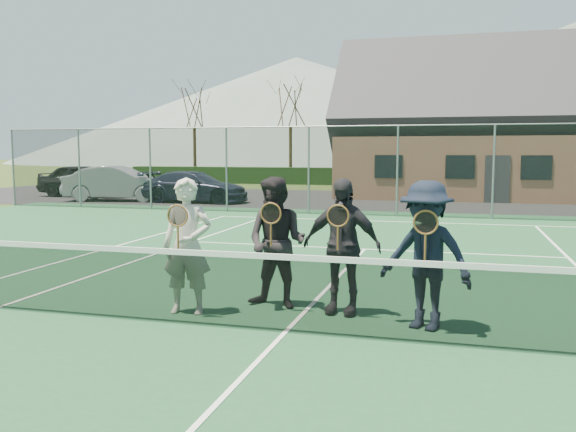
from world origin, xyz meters
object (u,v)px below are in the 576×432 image
Objects in this scene: tennis_net at (285,290)px; player_b at (277,243)px; player_a at (187,246)px; car_c at (195,187)px; car_a at (86,180)px; clubhouse at (505,112)px; car_b at (119,184)px; player_d at (426,255)px; player_c at (342,246)px.

player_b reaches higher than tennis_net.
player_b is (1.05, 0.61, -0.00)m from player_a.
car_c is at bearing 117.81° from player_b.
player_a is at bearing -140.37° from car_a.
car_a is at bearing 129.22° from tennis_net.
car_c is at bearing -151.11° from clubhouse.
car_b is 19.62m from player_b.
tennis_net is (8.78, -16.94, -0.12)m from car_c.
player_b is 1.00× the size of player_d.
tennis_net is (15.19, -18.61, -0.24)m from car_a.
car_a is at bearing 46.05° from car_b.
player_c is at bearing -135.75° from car_a.
player_c is (1.96, 0.54, -0.00)m from player_a.
car_a is at bearing 133.00° from player_d.
player_d is at bearing -95.91° from clubhouse.
clubhouse is 23.70m from player_d.
clubhouse reaches higher than player_d.
player_a is 1.00× the size of player_b.
car_a reaches higher than car_b.
tennis_net is 1.22m from player_c.
player_a is at bearing -150.02° from player_b.
player_b is (11.85, -15.63, 0.16)m from car_b.
car_b is at bearing -120.12° from car_a.
car_a is 0.39× the size of tennis_net.
tennis_net is at bearing -158.52° from player_d.
car_b is at bearing 93.16° from car_c.
car_b is at bearing 127.18° from player_b.
car_c is at bearing 122.42° from player_d.
clubhouse reaches higher than player_b.
car_c is 17.97m from player_a.
car_a reaches higher than car_c.
clubhouse reaches higher than car_b.
clubhouse is 8.67× the size of player_a.
tennis_net is 6.49× the size of player_a.
car_a is 2.55× the size of player_a.
player_a is at bearing -157.69° from car_b.
player_a reaches higher than car_a.
car_a is 2.55× the size of player_d.
player_c is (15.66, -17.55, 0.14)m from car_a.
player_c and player_d have the same top height.
car_c is at bearing 117.40° from tennis_net.
player_d reaches higher than car_b.
player_d is at bearing -147.48° from car_c.
car_b is 1.01× the size of car_c.
player_b is (14.75, -17.48, 0.14)m from car_a.
player_b is at bearing 29.98° from player_a.
clubhouse is (19.19, 5.39, 3.21)m from car_a.
player_c is (0.47, 1.06, 0.38)m from tennis_net.
car_b reaches higher than car_c.
clubhouse reaches higher than player_c.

